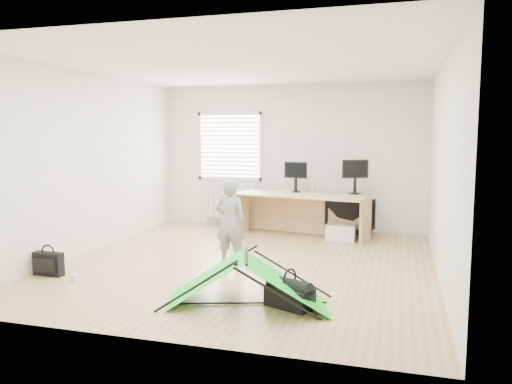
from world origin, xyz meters
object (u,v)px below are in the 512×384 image
(desk, at_px, (300,216))
(monitor_left, at_px, (296,181))
(storage_crate, at_px, (341,232))
(filing_cabinet, at_px, (238,210))
(person, at_px, (230,222))
(monitor_right, at_px, (355,181))
(kite, at_px, (246,280))
(office_chair, at_px, (351,217))
(thermos, at_px, (313,186))
(laptop_bag, at_px, (48,264))
(duffel_bag, at_px, (290,297))

(desk, distance_m, monitor_left, 0.67)
(storage_crate, bearing_deg, monitor_left, 160.66)
(filing_cabinet, xyz_separation_m, person, (0.74, -2.58, 0.24))
(monitor_right, xyz_separation_m, kite, (-0.78, -3.79, -0.71))
(office_chair, distance_m, person, 2.89)
(thermos, distance_m, person, 2.47)
(monitor_left, relative_size, person, 0.35)
(office_chair, bearing_deg, person, 74.29)
(monitor_left, distance_m, monitor_right, 1.03)
(laptop_bag, bearing_deg, person, 29.72)
(filing_cabinet, height_order, kite, filing_cabinet)
(desk, xyz_separation_m, office_chair, (0.81, 0.50, -0.05))
(laptop_bag, bearing_deg, storage_crate, 44.76)
(person, bearing_deg, storage_crate, -120.77)
(monitor_left, distance_m, laptop_bag, 4.33)
(monitor_right, height_order, storage_crate, monitor_right)
(filing_cabinet, distance_m, monitor_left, 1.33)
(desk, bearing_deg, monitor_left, 125.77)
(filing_cabinet, height_order, office_chair, filing_cabinet)
(person, distance_m, kite, 1.64)
(duffel_bag, bearing_deg, kite, -150.78)
(monitor_left, bearing_deg, storage_crate, -11.79)
(monitor_left, relative_size, storage_crate, 0.85)
(monitor_right, height_order, office_chair, monitor_right)
(desk, distance_m, filing_cabinet, 1.42)
(thermos, relative_size, laptop_bag, 0.62)
(monitor_left, bearing_deg, kite, -78.59)
(storage_crate, bearing_deg, laptop_bag, -136.50)
(person, bearing_deg, laptop_bag, 29.55)
(monitor_left, height_order, storage_crate, monitor_left)
(office_chair, height_order, person, person)
(filing_cabinet, height_order, person, person)
(laptop_bag, bearing_deg, office_chair, 47.93)
(filing_cabinet, xyz_separation_m, laptop_bag, (-1.32, -3.70, -0.20))
(kite, distance_m, duffel_bag, 0.48)
(office_chair, xyz_separation_m, storage_crate, (-0.11, -0.48, -0.19))
(office_chair, relative_size, person, 0.61)
(desk, bearing_deg, person, -95.50)
(person, distance_m, storage_crate, 2.45)
(desk, distance_m, kite, 3.49)
(office_chair, relative_size, kite, 0.42)
(monitor_left, distance_m, person, 2.40)
(kite, relative_size, storage_crate, 3.51)
(kite, height_order, duffel_bag, kite)
(thermos, bearing_deg, monitor_right, -1.18)
(monitor_right, height_order, kite, monitor_right)
(monitor_left, xyz_separation_m, laptop_bag, (-2.48, -3.45, -0.81))
(person, xyz_separation_m, laptop_bag, (-2.06, -1.11, -0.44))
(filing_cabinet, distance_m, person, 2.70)
(laptop_bag, xyz_separation_m, duffel_bag, (3.19, -0.30, -0.04))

